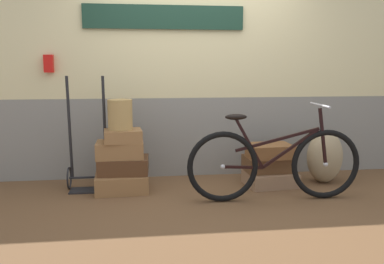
% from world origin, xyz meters
% --- Properties ---
extents(ground, '(9.69, 5.20, 0.06)m').
position_xyz_m(ground, '(0.00, 0.00, -0.03)').
color(ground, brown).
extents(station_building, '(7.69, 0.74, 2.58)m').
position_xyz_m(station_building, '(0.01, 0.85, 1.29)').
color(station_building, gray).
rests_on(station_building, ground).
extents(suitcase_0, '(0.58, 0.49, 0.19)m').
position_xyz_m(suitcase_0, '(-0.91, 0.21, 0.09)').
color(suitcase_0, olive).
rests_on(suitcase_0, ground).
extents(suitcase_1, '(0.55, 0.41, 0.18)m').
position_xyz_m(suitcase_1, '(-0.89, 0.23, 0.28)').
color(suitcase_1, '#4C2D19').
rests_on(suitcase_1, suitcase_0).
extents(suitcase_2, '(0.51, 0.38, 0.18)m').
position_xyz_m(suitcase_2, '(-0.92, 0.25, 0.45)').
color(suitcase_2, olive).
rests_on(suitcase_2, suitcase_1).
extents(suitcase_3, '(0.42, 0.37, 0.13)m').
position_xyz_m(suitcase_3, '(-0.88, 0.22, 0.61)').
color(suitcase_3, olive).
rests_on(suitcase_3, suitcase_2).
extents(suitcase_4, '(0.59, 0.49, 0.16)m').
position_xyz_m(suitcase_4, '(0.76, 0.21, 0.08)').
color(suitcase_4, '#937051').
rests_on(suitcase_4, ground).
extents(suitcase_5, '(0.52, 0.39, 0.17)m').
position_xyz_m(suitcase_5, '(0.74, 0.26, 0.24)').
color(suitcase_5, brown).
rests_on(suitcase_5, suitcase_4).
extents(suitcase_6, '(0.49, 0.39, 0.15)m').
position_xyz_m(suitcase_6, '(0.75, 0.21, 0.40)').
color(suitcase_6, brown).
rests_on(suitcase_6, suitcase_5).
extents(wicker_basket, '(0.26, 0.26, 0.32)m').
position_xyz_m(wicker_basket, '(-0.91, 0.23, 0.84)').
color(wicker_basket, '#A8844C').
rests_on(wicker_basket, suitcase_3).
extents(luggage_trolley, '(0.45, 0.34, 1.25)m').
position_xyz_m(luggage_trolley, '(-1.27, 0.33, 0.30)').
color(luggage_trolley, black).
rests_on(luggage_trolley, ground).
extents(burlap_sack, '(0.41, 0.35, 0.62)m').
position_xyz_m(burlap_sack, '(1.43, 0.25, 0.31)').
color(burlap_sack, '#9E8966').
rests_on(burlap_sack, ground).
extents(bicycle, '(1.78, 0.46, 0.98)m').
position_xyz_m(bicycle, '(0.64, -0.30, 0.38)').
color(bicycle, black).
rests_on(bicycle, ground).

